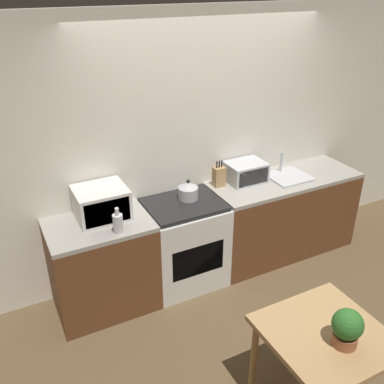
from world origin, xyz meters
TOP-DOWN VIEW (x-y plane):
  - ground_plane at (0.00, 0.00)m, footprint 16.00×16.00m
  - wall_back at (0.00, 1.18)m, footprint 10.00×0.06m
  - counter_left_run at (-1.20, 0.84)m, footprint 0.90×0.62m
  - counter_right_run at (0.82, 0.84)m, footprint 1.66×0.62m
  - stove_range at (-0.38, 0.84)m, footprint 0.74×0.62m
  - kettle at (-0.30, 0.89)m, footprint 0.19×0.19m
  - microwave at (-1.13, 0.93)m, footprint 0.44×0.39m
  - bottle at (-1.08, 0.62)m, footprint 0.09×0.09m
  - knife_block at (0.10, 1.00)m, footprint 0.11×0.09m
  - toaster_oven at (0.40, 0.97)m, footprint 0.39×0.30m
  - sink_basin at (0.86, 0.84)m, footprint 0.42×0.39m
  - dining_table at (-0.21, -0.93)m, footprint 0.76×0.75m
  - potted_plant at (-0.18, -1.05)m, footprint 0.19×0.19m

SIDE VIEW (x-z plane):
  - ground_plane at x=0.00m, z-range 0.00..0.00m
  - stove_range at x=-0.38m, z-range 0.00..0.90m
  - counter_left_run at x=-1.20m, z-range 0.00..0.90m
  - counter_right_run at x=0.82m, z-range 0.00..0.90m
  - dining_table at x=-0.21m, z-range 0.27..1.02m
  - potted_plant at x=-0.18m, z-range 0.76..1.02m
  - sink_basin at x=0.86m, z-range 0.80..1.04m
  - kettle at x=-0.30m, z-range 0.89..1.09m
  - bottle at x=-1.08m, z-range 0.87..1.10m
  - toaster_oven at x=0.40m, z-range 0.90..1.11m
  - knife_block at x=0.10m, z-range 0.87..1.14m
  - microwave at x=-1.13m, z-range 0.90..1.18m
  - wall_back at x=0.00m, z-range 0.00..2.60m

